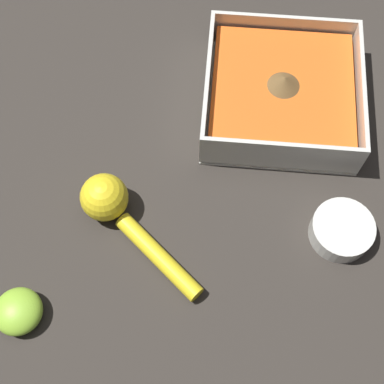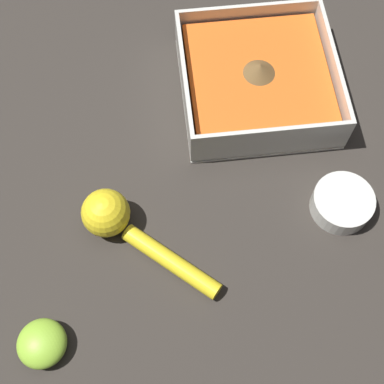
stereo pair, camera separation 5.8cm
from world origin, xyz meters
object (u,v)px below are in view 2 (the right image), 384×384
Objects in this scene: spice_bowl at (342,203)px; lemon_squeezer at (120,224)px; square_dish at (257,82)px; lemon_half at (42,343)px.

lemon_squeezer reaches higher than spice_bowl.
lemon_squeezer is at bearing -136.48° from square_dish.
lemon_half is at bearing -160.55° from spice_bowl.
spice_bowl is 0.43m from lemon_half.
lemon_squeezer is at bearing -179.65° from spice_bowl.
square_dish reaches higher than lemon_squeezer.
lemon_half reaches higher than spice_bowl.
lemon_squeezer is 0.18m from lemon_half.
square_dish is 2.70× the size of spice_bowl.
lemon_squeezer is (-0.30, -0.00, 0.01)m from spice_bowl.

